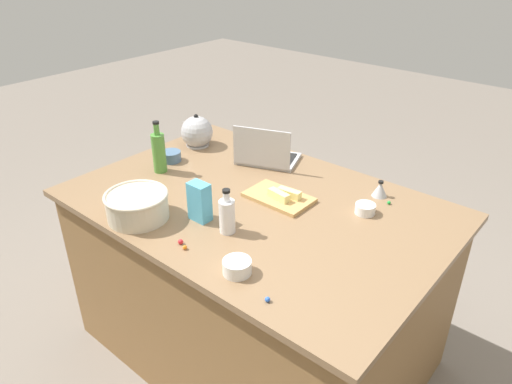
{
  "coord_description": "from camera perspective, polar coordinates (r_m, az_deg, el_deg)",
  "views": [
    {
      "loc": [
        -1.2,
        1.42,
        1.97
      ],
      "look_at": [
        0.0,
        0.0,
        0.95
      ],
      "focal_mm": 33.38,
      "sensor_mm": 36.0,
      "label": 1
    }
  ],
  "objects": [
    {
      "name": "island_counter",
      "position": [
        2.4,
        0.0,
        -10.48
      ],
      "size": [
        1.68,
        1.14,
        0.9
      ],
      "color": "olive",
      "rests_on": "ground"
    },
    {
      "name": "candy_1",
      "position": [
        2.02,
        -12.88,
        -3.77
      ],
      "size": [
        0.02,
        0.02,
        0.02
      ],
      "primitive_type": "sphere",
      "color": "blue",
      "rests_on": "island_counter"
    },
    {
      "name": "candy_6",
      "position": [
        2.07,
        -11.73,
        -2.87
      ],
      "size": [
        0.02,
        0.02,
        0.02
      ],
      "primitive_type": "sphere",
      "color": "#CC3399",
      "rests_on": "island_counter"
    },
    {
      "name": "candy_5",
      "position": [
        1.89,
        -9.02,
        -5.91
      ],
      "size": [
        0.02,
        0.02,
        0.02
      ],
      "primitive_type": "sphere",
      "color": "red",
      "rests_on": "island_counter"
    },
    {
      "name": "candy_bag",
      "position": [
        1.99,
        -6.78,
        -1.16
      ],
      "size": [
        0.09,
        0.06,
        0.17
      ],
      "primitive_type": "cube",
      "color": "#4CA5CC",
      "rests_on": "island_counter"
    },
    {
      "name": "bottle_vinegar",
      "position": [
        1.9,
        -3.49,
        -2.79
      ],
      "size": [
        0.07,
        0.07,
        0.19
      ],
      "color": "white",
      "rests_on": "island_counter"
    },
    {
      "name": "ramekin_small",
      "position": [
        1.71,
        -2.28,
        -8.94
      ],
      "size": [
        0.1,
        0.1,
        0.05
      ],
      "primitive_type": "cylinder",
      "color": "white",
      "rests_on": "island_counter"
    },
    {
      "name": "mixing_bowl_large",
      "position": [
        2.06,
        -14.06,
        -1.54
      ],
      "size": [
        0.27,
        0.27,
        0.12
      ],
      "color": "beige",
      "rests_on": "island_counter"
    },
    {
      "name": "ramekin_medium",
      "position": [
        2.57,
        -10.16,
        4.24
      ],
      "size": [
        0.11,
        0.11,
        0.05
      ],
      "primitive_type": "cylinder",
      "color": "slate",
      "rests_on": "island_counter"
    },
    {
      "name": "butter_stick_left",
      "position": [
        2.15,
        4.01,
        -0.15
      ],
      "size": [
        0.11,
        0.05,
        0.04
      ],
      "primitive_type": "cube",
      "rotation": [
        0.0,
        0.0,
        0.1
      ],
      "color": "#F4E58C",
      "rests_on": "cutting_board"
    },
    {
      "name": "candy_2",
      "position": [
        1.6,
        1.39,
        -12.75
      ],
      "size": [
        0.02,
        0.02,
        0.02
      ],
      "primitive_type": "sphere",
      "color": "blue",
      "rests_on": "island_counter"
    },
    {
      "name": "candy_3",
      "position": [
        2.21,
        15.64,
        -1.24
      ],
      "size": [
        0.02,
        0.02,
        0.02
      ],
      "primitive_type": "sphere",
      "color": "green",
      "rests_on": "island_counter"
    },
    {
      "name": "ground_plane",
      "position": [
        2.71,
        0.0,
        -17.88
      ],
      "size": [
        12.0,
        12.0,
        0.0
      ],
      "primitive_type": "plane",
      "color": "slate"
    },
    {
      "name": "bottle_olive",
      "position": [
        2.43,
        -11.57,
        4.75
      ],
      "size": [
        0.07,
        0.07,
        0.27
      ],
      "color": "#4C8C38",
      "rests_on": "island_counter"
    },
    {
      "name": "butter_stick_right",
      "position": [
        2.13,
        2.74,
        -0.38
      ],
      "size": [
        0.11,
        0.05,
        0.04
      ],
      "primitive_type": "cube",
      "rotation": [
        0.0,
        0.0,
        -0.15
      ],
      "color": "#F4E58C",
      "rests_on": "cutting_board"
    },
    {
      "name": "candy_4",
      "position": [
        2.12,
        -13.38,
        -2.32
      ],
      "size": [
        0.02,
        0.02,
        0.02
      ],
      "primitive_type": "sphere",
      "color": "#CC3399",
      "rests_on": "island_counter"
    },
    {
      "name": "candy_0",
      "position": [
        1.85,
        -8.53,
        -6.59
      ],
      "size": [
        0.02,
        0.02,
        0.02
      ],
      "primitive_type": "sphere",
      "color": "orange",
      "rests_on": "island_counter"
    },
    {
      "name": "kitchen_timer",
      "position": [
        2.25,
        14.64,
        0.34
      ],
      "size": [
        0.07,
        0.07,
        0.08
      ],
      "color": "#B2B2B7",
      "rests_on": "island_counter"
    },
    {
      "name": "kettle",
      "position": [
        2.72,
        -7.1,
        7.11
      ],
      "size": [
        0.21,
        0.18,
        0.2
      ],
      "color": "#ADADB2",
      "rests_on": "island_counter"
    },
    {
      "name": "ramekin_wide",
      "position": [
        2.11,
        12.95,
        -1.97
      ],
      "size": [
        0.09,
        0.09,
        0.04
      ],
      "primitive_type": "cylinder",
      "color": "white",
      "rests_on": "island_counter"
    },
    {
      "name": "cutting_board",
      "position": [
        2.17,
        2.74,
        -0.64
      ],
      "size": [
        0.3,
        0.18,
        0.02
      ],
      "primitive_type": "cube",
      "color": "tan",
      "rests_on": "island_counter"
    },
    {
      "name": "laptop",
      "position": [
        2.49,
        1.22,
        4.47
      ],
      "size": [
        0.37,
        0.32,
        0.22
      ],
      "color": "#B7B7BC",
      "rests_on": "island_counter"
    }
  ]
}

